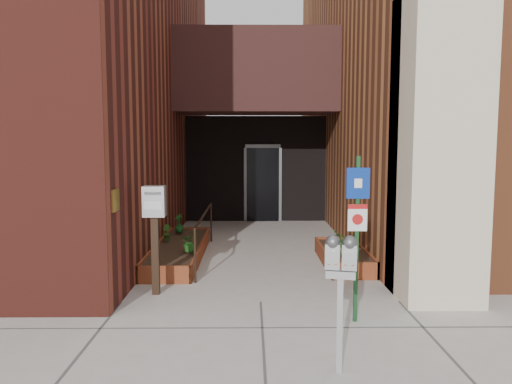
{
  "coord_description": "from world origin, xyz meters",
  "views": [
    {
      "loc": [
        -0.14,
        -6.96,
        2.31
      ],
      "look_at": [
        -0.05,
        1.8,
        1.4
      ],
      "focal_mm": 35.0,
      "sensor_mm": 36.0,
      "label": 1
    }
  ],
  "objects": [
    {
      "name": "shrub_left_a",
      "position": [
        -1.25,
        1.96,
        0.48
      ],
      "size": [
        0.43,
        0.43,
        0.36
      ],
      "primitive_type": "imported",
      "rotation": [
        0.0,
        0.0,
        0.41
      ],
      "color": "#1C5117",
      "rests_on": "planter_left"
    },
    {
      "name": "ground",
      "position": [
        0.0,
        0.0,
        0.0
      ],
      "size": [
        80.0,
        80.0,
        0.0
      ],
      "primitive_type": "plane",
      "color": "#9E9991",
      "rests_on": "ground"
    },
    {
      "name": "shrub_right_c",
      "position": [
        1.55,
        2.36,
        0.45
      ],
      "size": [
        0.32,
        0.32,
        0.29
      ],
      "primitive_type": "imported",
      "rotation": [
        0.0,
        0.0,
        4.45
      ],
      "color": "#1D5117",
      "rests_on": "planter_right"
    },
    {
      "name": "payment_dropbox",
      "position": [
        -1.57,
        0.4,
        1.18
      ],
      "size": [
        0.33,
        0.26,
        1.64
      ],
      "color": "black",
      "rests_on": "ground"
    },
    {
      "name": "shrub_left_b",
      "position": [
        -1.85,
        2.98,
        0.46
      ],
      "size": [
        0.25,
        0.25,
        0.32
      ],
      "primitive_type": "imported",
      "rotation": [
        0.0,
        0.0,
        2.23
      ],
      "color": "#2B5C1A",
      "rests_on": "planter_left"
    },
    {
      "name": "planter_left",
      "position": [
        -1.55,
        2.7,
        0.13
      ],
      "size": [
        0.9,
        3.6,
        0.3
      ],
      "color": "maroon",
      "rests_on": "ground"
    },
    {
      "name": "shrub_left_d",
      "position": [
        -1.79,
        4.3,
        0.47
      ],
      "size": [
        0.25,
        0.25,
        0.34
      ],
      "primitive_type": "imported",
      "rotation": [
        0.0,
        0.0,
        5.59
      ],
      "color": "#1D5C1A",
      "rests_on": "planter_left"
    },
    {
      "name": "shrub_right_a",
      "position": [
        1.5,
        1.67,
        0.47
      ],
      "size": [
        0.21,
        0.21,
        0.34
      ],
      "primitive_type": "imported",
      "rotation": [
        0.0,
        0.0,
        1.46
      ],
      "color": "#255317",
      "rests_on": "planter_right"
    },
    {
      "name": "architecture",
      "position": [
        -0.18,
        6.89,
        4.98
      ],
      "size": [
        20.0,
        14.6,
        10.0
      ],
      "color": "maroon",
      "rests_on": "ground"
    },
    {
      "name": "shrub_left_c",
      "position": [
        -1.71,
        3.82,
        0.48
      ],
      "size": [
        0.28,
        0.28,
        0.36
      ],
      "primitive_type": "imported",
      "rotation": [
        0.0,
        0.0,
        4.04
      ],
      "color": "#17511D",
      "rests_on": "planter_left"
    },
    {
      "name": "parking_meter",
      "position": [
        0.75,
        -2.18,
        1.08
      ],
      "size": [
        0.32,
        0.18,
        1.39
      ],
      "color": "#B6B6B9",
      "rests_on": "ground"
    },
    {
      "name": "handrail",
      "position": [
        -1.05,
        2.65,
        0.75
      ],
      "size": [
        0.04,
        3.34,
        0.9
      ],
      "color": "black",
      "rests_on": "ground"
    },
    {
      "name": "shrub_right_b",
      "position": [
        1.6,
        1.84,
        0.45
      ],
      "size": [
        0.22,
        0.22,
        0.31
      ],
      "primitive_type": "imported",
      "rotation": [
        0.0,
        0.0,
        2.62
      ],
      "color": "#17511B",
      "rests_on": "planter_right"
    },
    {
      "name": "planter_right",
      "position": [
        1.6,
        2.2,
        0.13
      ],
      "size": [
        0.8,
        2.2,
        0.3
      ],
      "color": "maroon",
      "rests_on": "ground"
    },
    {
      "name": "sign_post",
      "position": [
        1.2,
        -0.78,
        1.3
      ],
      "size": [
        0.29,
        0.07,
        2.12
      ],
      "color": "#163E1E",
      "rests_on": "ground"
    }
  ]
}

